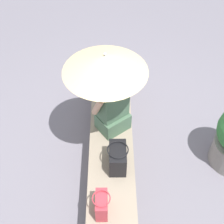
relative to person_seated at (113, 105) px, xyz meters
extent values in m
plane|color=slate|center=(-0.15, 0.02, -0.81)|extent=(14.00, 14.00, 0.00)
cube|color=gray|center=(-0.15, 0.02, -0.60)|extent=(2.72, 0.50, 0.43)
cube|color=#47664C|center=(0.00, 0.00, -0.28)|extent=(0.43, 0.44, 0.22)
cube|color=#47664C|center=(0.00, 0.00, 0.07)|extent=(0.35, 0.38, 0.48)
sphere|color=tan|center=(0.00, 0.00, 0.41)|extent=(0.20, 0.20, 0.20)
cylinder|color=tan|center=(-0.12, 0.16, 0.10)|extent=(0.20, 0.17, 0.32)
cylinder|color=tan|center=(0.12, -0.16, 0.10)|extent=(0.20, 0.17, 0.32)
cylinder|color=#B7B7BC|center=(-0.01, 0.08, 0.15)|extent=(0.02, 0.02, 1.07)
cone|color=#DBBC7F|center=(-0.01, 0.08, 0.59)|extent=(0.86, 0.86, 0.19)
sphere|color=#B7B7BC|center=(-0.01, 0.08, 0.70)|extent=(0.03, 0.03, 0.03)
cube|color=#B2333D|center=(-1.06, 0.12, -0.27)|extent=(0.23, 0.11, 0.24)
torus|color=#B2333D|center=(-1.06, 0.12, -0.13)|extent=(0.17, 0.17, 0.01)
cube|color=#335184|center=(0.88, -0.05, -0.21)|extent=(0.31, 0.16, 0.35)
torus|color=#335184|center=(0.88, -0.05, -0.02)|extent=(0.23, 0.23, 0.01)
cube|color=black|center=(-0.54, -0.05, -0.25)|extent=(0.30, 0.18, 0.28)
torus|color=black|center=(-0.54, -0.05, -0.09)|extent=(0.22, 0.22, 0.01)
camera|label=1|loc=(-2.41, 0.03, 2.53)|focal=50.54mm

